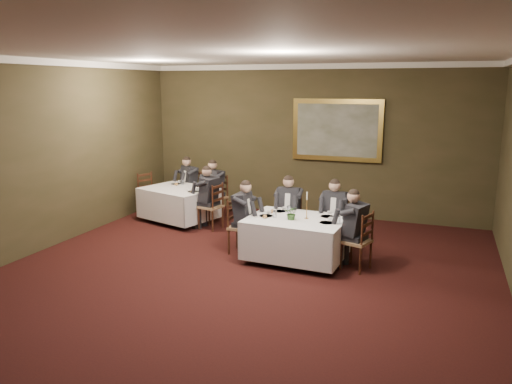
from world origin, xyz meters
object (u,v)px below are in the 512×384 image
Objects in this scene: diner_main_backleft at (289,218)px; chair_main_endleft at (241,237)px; chair_sec_backleft at (191,200)px; diner_sec_endright at (211,205)px; table_second at (179,202)px; painting at (337,130)px; diner_sec_backleft at (190,191)px; candlestick at (307,208)px; diner_main_backright at (334,223)px; diner_main_endleft at (242,226)px; chair_main_backright at (334,235)px; chair_sec_endright at (211,216)px; chair_main_backleft at (289,229)px; chair_main_endright at (356,253)px; chair_sec_backright at (217,205)px; chair_sec_endleft at (150,203)px; diner_main_endright at (356,240)px; centerpiece at (292,212)px; diner_sec_backright at (216,196)px; table_main at (296,236)px.

diner_main_backleft is 1.35× the size of chair_main_endleft.
diner_sec_endright reaches higher than chair_sec_backleft.
chair_main_endleft is (2.14, -1.49, -0.17)m from table_second.
table_second is 0.90× the size of painting.
diner_sec_backleft is 2.75× the size of candlestick.
diner_main_backright is 1.00× the size of diner_main_endleft.
chair_sec_backleft is 0.23m from diner_sec_backleft.
chair_main_backright is 2.79m from chair_sec_endright.
chair_sec_backleft is at bearing 100.63° from table_second.
diner_sec_endright is at bearing -6.25° from chair_main_backright.
table_second is at bearing -8.33° from chair_main_backright.
chair_main_backleft and chair_main_endright have the same top height.
chair_main_backleft and chair_sec_backleft have the same top height.
chair_main_endright is at bearing 176.31° from chair_sec_backright.
chair_sec_endleft is at bearing -18.30° from chair_main_backleft.
diner_main_endleft and diner_sec_endright have the same top height.
chair_sec_backleft and chair_sec_backright have the same top height.
diner_main_backright is 2.80m from chair_sec_endright.
diner_main_endright reaches higher than chair_sec_backleft.
chair_main_backleft is 2.53m from chair_sec_backright.
diner_main_backleft is 2.75× the size of candlestick.
chair_main_backright and chair_sec_backright have the same top height.
diner_main_endleft is at bearing 170.85° from centerpiece.
chair_main_endleft is at bearing 29.08° from chair_main_backright.
diner_sec_backright reaches higher than chair_main_backright.
diner_main_endleft is 2.75× the size of candlestick.
diner_sec_backleft reaches higher than chair_sec_backright.
diner_sec_backright reaches higher than table_main.
chair_main_endleft is 2.04× the size of candlestick.
chair_main_endright is 3.90× the size of centerpiece.
chair_sec_endright is (-2.76, 0.43, -0.23)m from diner_main_backright.
chair_main_backright is at bearing -10.79° from table_second.
diner_sec_backleft is at bearing 101.12° from table_second.
diner_main_endright is at bearing -3.08° from table_main.
chair_main_endright is (1.47, -0.94, -0.23)m from diner_main_backleft.
painting reaches higher than table_second.
diner_main_backleft and diner_sec_backright have the same top height.
chair_main_endleft is at bearing 179.86° from candlestick.
chair_main_endleft is at bearing 170.94° from centerpiece.
chair_sec_backright reaches higher than table_second.
table_main is at bearing 175.00° from diner_sec_backleft.
chair_main_endleft is (-1.56, -0.77, -0.23)m from diner_main_backright.
chair_main_backleft is 1.21m from centerpiece.
diner_main_backleft reaches higher than chair_main_backright.
diner_main_endleft is 1.35× the size of chair_sec_backleft.
chair_main_backleft is 3.90× the size of centerpiece.
diner_main_backleft and diner_sec_endright have the same top height.
diner_main_endleft and diner_main_endright have the same top height.
chair_main_backleft and chair_main_backright have the same top height.
chair_sec_backright is 1.62m from chair_sec_endleft.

